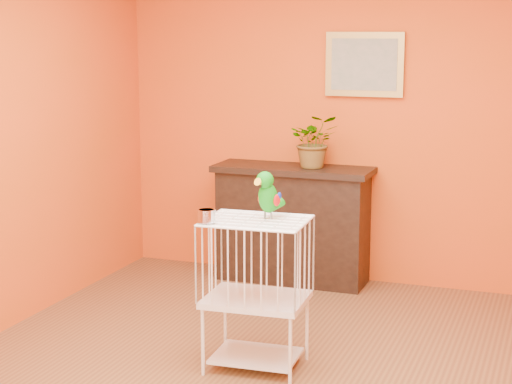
% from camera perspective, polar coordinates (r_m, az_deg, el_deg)
% --- Properties ---
extents(ground, '(4.50, 4.50, 0.00)m').
position_cam_1_polar(ground, '(5.07, 0.90, -12.70)').
color(ground, brown).
rests_on(ground, ground).
extents(room_shell, '(4.50, 4.50, 4.50)m').
position_cam_1_polar(room_shell, '(4.67, 0.96, 5.40)').
color(room_shell, '#D34513').
rests_on(room_shell, ground).
extents(console_cabinet, '(1.27, 0.46, 0.94)m').
position_cam_1_polar(console_cabinet, '(6.91, 2.44, -2.14)').
color(console_cabinet, black).
rests_on(console_cabinet, ground).
extents(potted_plant, '(0.51, 0.53, 0.33)m').
position_cam_1_polar(potted_plant, '(6.79, 3.99, 3.05)').
color(potted_plant, '#26722D').
rests_on(potted_plant, console_cabinet).
extents(framed_picture, '(0.62, 0.04, 0.50)m').
position_cam_1_polar(framed_picture, '(6.79, 7.24, 8.43)').
color(framed_picture, '#A8853C').
rests_on(framed_picture, room_shell).
extents(birdcage, '(0.62, 0.49, 0.92)m').
position_cam_1_polar(birdcage, '(5.15, 0.00, -6.68)').
color(birdcage, silver).
rests_on(birdcage, ground).
extents(feed_cup, '(0.11, 0.11, 0.07)m').
position_cam_1_polar(feed_cup, '(4.95, -3.32, -1.59)').
color(feed_cup, silver).
rests_on(feed_cup, birdcage).
extents(parrot, '(0.15, 0.26, 0.29)m').
position_cam_1_polar(parrot, '(5.03, 0.81, -0.16)').
color(parrot, '#59544C').
rests_on(parrot, birdcage).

